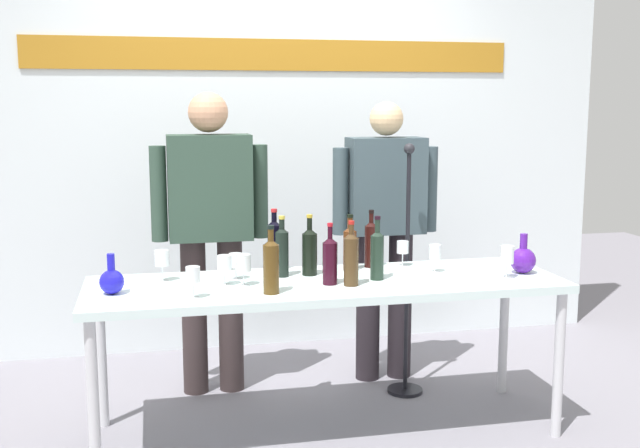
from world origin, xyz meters
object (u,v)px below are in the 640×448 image
wine_glass_left_4 (236,261)px  wine_glass_right_2 (435,253)px  presenter_left (211,221)px  wine_glass_left_1 (243,263)px  presenter_right (385,222)px  wine_bottle_1 (331,259)px  wine_bottle_5 (371,243)px  wine_bottle_6 (310,250)px  wine_bottle_7 (282,250)px  wine_glass_left_0 (225,263)px  wine_glass_left_2 (162,259)px  wine_bottle_8 (377,253)px  wine_glass_right_1 (507,256)px  wine_bottle_2 (271,264)px  wine_bottle_3 (351,258)px  wine_glass_right_0 (403,248)px  wine_glass_left_3 (193,275)px  microphone_stand (406,313)px  wine_bottle_4 (350,246)px  decanter_blue_right (523,259)px  display_table (327,293)px  wine_bottle_0 (274,243)px  decanter_blue_left (112,281)px

wine_glass_left_4 → wine_glass_right_2: size_ratio=0.89×
presenter_left → wine_glass_left_1: (0.10, -0.70, -0.10)m
presenter_right → wine_bottle_1: size_ratio=5.52×
wine_bottle_5 → wine_bottle_6: wine_bottle_6 is taller
presenter_right → wine_bottle_7: 0.88m
wine_glass_left_0 → wine_glass_left_2: bearing=152.7°
wine_bottle_5 → wine_glass_right_2: (0.28, -0.20, -0.03)m
wine_bottle_8 → wine_glass_right_1: wine_bottle_8 is taller
wine_bottle_2 → wine_glass_left_2: bearing=143.7°
wine_bottle_3 → wine_glass_right_0: 0.53m
wine_glass_left_3 → microphone_stand: (1.21, 0.62, -0.41)m
wine_bottle_8 → wine_glass_right_1: size_ratio=1.94×
wine_bottle_4 → wine_bottle_3: bearing=-103.5°
presenter_left → wine_bottle_1: bearing=-55.9°
presenter_right → wine_glass_left_3: 1.46m
wine_bottle_5 → wine_glass_left_2: 1.08m
wine_bottle_7 → wine_glass_left_3: size_ratio=2.13×
wine_bottle_3 → wine_bottle_7: 0.39m
presenter_left → presenter_right: presenter_left is taller
wine_bottle_4 → wine_glass_left_0: 0.69m
wine_bottle_5 → wine_glass_left_3: 1.06m
wine_bottle_1 → wine_glass_left_3: (-0.66, -0.13, -0.02)m
decanter_blue_right → wine_glass_left_3: 1.67m
wine_bottle_2 → microphone_stand: microphone_stand is taller
wine_bottle_5 → wine_glass_left_2: (-1.08, -0.10, -0.02)m
wine_bottle_8 → microphone_stand: 0.69m
wine_glass_left_0 → wine_bottle_3: bearing=-12.7°
wine_bottle_5 → wine_bottle_6: (-0.35, -0.12, -0.00)m
presenter_right → wine_bottle_8: presenter_right is taller
display_table → microphone_stand: size_ratio=1.63×
decanter_blue_right → wine_bottle_7: wine_bottle_7 is taller
wine_bottle_1 → wine_bottle_8: 0.25m
presenter_right → wine_bottle_6: 0.77m
wine_glass_right_1 → microphone_stand: microphone_stand is taller
presenter_right → wine_bottle_1: 0.90m
wine_bottle_2 → wine_glass_left_0: bearing=133.3°
wine_bottle_2 → presenter_right: bearing=47.2°
wine_bottle_5 → presenter_right: bearing=63.9°
wine_bottle_0 → wine_bottle_3: bearing=-53.4°
wine_glass_left_4 → microphone_stand: microphone_stand is taller
display_table → wine_bottle_4: 0.33m
presenter_left → wine_bottle_0: size_ratio=5.26×
wine_glass_left_4 → wine_bottle_8: bearing=-12.6°
wine_glass_left_2 → microphone_stand: microphone_stand is taller
wine_glass_left_1 → decanter_blue_left: bearing=-177.1°
wine_bottle_7 → wine_glass_right_1: (1.08, -0.28, -0.02)m
wine_bottle_8 → wine_glass_left_4: wine_bottle_8 is taller
decanter_blue_right → wine_bottle_4: 0.88m
wine_glass_left_1 → wine_glass_left_3: wine_glass_left_1 is taller
wine_glass_left_2 → wine_glass_left_0: bearing=-27.3°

